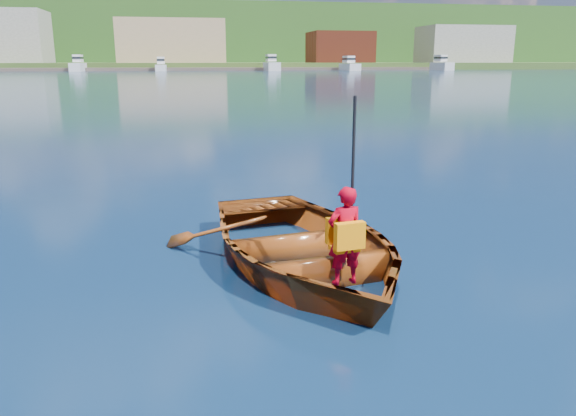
% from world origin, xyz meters
% --- Properties ---
extents(ground, '(600.00, 600.00, 0.00)m').
position_xyz_m(ground, '(0.00, 0.00, 0.00)').
color(ground, '#112744').
rests_on(ground, ground).
extents(rowboat, '(3.78, 4.78, 0.89)m').
position_xyz_m(rowboat, '(0.32, -0.21, 0.30)').
color(rowboat, brown).
rests_on(rowboat, ground).
extents(child_paddler, '(0.45, 0.39, 2.08)m').
position_xyz_m(child_paddler, '(0.62, -1.07, 0.67)').
color(child_paddler, '#A50014').
rests_on(child_paddler, ground).
extents(shoreline, '(400.00, 140.00, 22.00)m').
position_xyz_m(shoreline, '(0.00, 236.61, 10.32)').
color(shoreline, '#395B20').
rests_on(shoreline, ground).
extents(dock, '(159.99, 12.43, 0.80)m').
position_xyz_m(dock, '(-2.09, 148.00, 0.40)').
color(dock, '#4F433C').
rests_on(dock, ground).
extents(waterfront_buildings, '(202.00, 16.00, 14.00)m').
position_xyz_m(waterfront_buildings, '(-7.74, 165.00, 7.74)').
color(waterfront_buildings, brown).
rests_on(waterfront_buildings, ground).
extents(marina_yachts, '(143.18, 12.82, 4.43)m').
position_xyz_m(marina_yachts, '(-8.68, 143.28, 1.45)').
color(marina_yachts, silver).
rests_on(marina_yachts, ground).
extents(hillside_trees, '(288.49, 88.52, 24.72)m').
position_xyz_m(hillside_trees, '(9.09, 229.38, 16.34)').
color(hillside_trees, '#382314').
rests_on(hillside_trees, ground).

